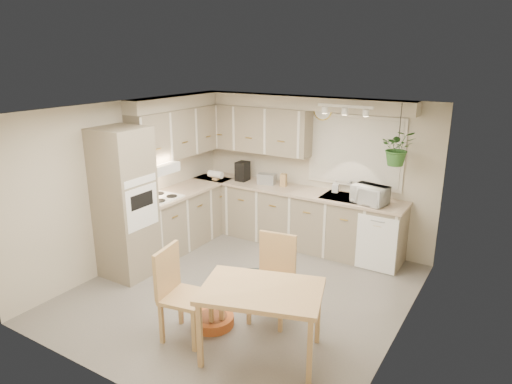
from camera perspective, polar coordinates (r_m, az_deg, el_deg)
floor at (r=6.19m, az=-1.68°, el=-12.36°), size 4.20×4.20×0.00m
ceiling at (r=5.43m, az=-1.90°, el=10.30°), size 4.20×4.20×0.00m
wall_back at (r=7.47m, az=7.07°, el=2.66°), size 4.00×0.04×2.40m
wall_front at (r=4.23m, az=-17.75°, el=-9.51°), size 4.00×0.04×2.40m
wall_left at (r=6.95m, az=-15.72°, el=1.06°), size 0.04×4.20×2.40m
wall_right at (r=4.96m, az=18.05°, el=-5.57°), size 0.04×4.20×2.40m
base_cab_left at (r=7.57m, az=-8.90°, el=-3.16°), size 0.60×1.85×0.90m
base_cab_back at (r=7.51m, az=4.52°, el=-3.17°), size 3.60×0.60×0.90m
counter_left at (r=7.42m, az=-9.01°, el=0.24°), size 0.64×1.89×0.04m
counter_back at (r=7.36m, az=4.57°, el=0.25°), size 3.64×0.64×0.04m
oven_stack at (r=6.52m, az=-16.05°, el=-1.39°), size 0.65×0.65×2.10m
wall_oven_face at (r=6.30m, az=-14.06°, el=-1.88°), size 0.02×0.56×0.58m
upper_cab_left at (r=7.40m, az=-9.51°, el=7.37°), size 0.35×2.00×0.75m
upper_cab_back at (r=7.65m, az=-0.19°, el=7.91°), size 2.00×0.35×0.75m
soffit_left at (r=7.35m, az=-9.84°, el=11.03°), size 0.30×2.00×0.20m
soffit_back at (r=7.23m, az=5.42°, el=11.10°), size 3.60×0.30×0.20m
cooktop at (r=7.00m, az=-11.98°, el=-0.74°), size 0.52×0.58×0.02m
range_hood at (r=6.89m, az=-12.34°, el=2.90°), size 0.40×0.60×0.14m
window_blinds at (r=7.10m, az=12.24°, el=4.97°), size 1.40×0.02×1.00m
window_frame at (r=7.11m, az=12.27°, el=4.98°), size 1.50×0.02×1.10m
sink at (r=7.03m, az=11.15°, el=-0.99°), size 0.70×0.48×0.10m
dishwasher_front at (r=6.75m, az=14.77°, el=-6.34°), size 0.58×0.02×0.83m
track_light_bar at (r=6.50m, az=11.08°, el=10.49°), size 0.80×0.04×0.04m
wall_clock at (r=7.20m, az=8.36°, el=10.02°), size 0.30×0.03×0.30m
dining_table at (r=4.88m, az=0.67°, el=-15.92°), size 1.40×1.14×0.76m
chair_left at (r=5.12m, az=-8.76°, el=-12.59°), size 0.56×0.56×1.04m
chair_back at (r=5.38m, az=1.87°, el=-10.98°), size 0.54×0.54×1.02m
braided_rug at (r=6.32m, az=0.80°, el=-11.64°), size 1.32×1.01×0.01m
pet_bed at (r=5.52m, az=-5.45°, el=-15.67°), size 0.51×0.51×0.11m
microwave at (r=6.76m, az=14.06°, el=-0.09°), size 0.53×0.36×0.33m
soap_bottle at (r=7.22m, az=9.89°, el=0.28°), size 0.13×0.22×0.10m
hanging_plant at (r=6.52m, az=17.29°, el=4.82°), size 0.59×0.62×0.39m
coffee_maker at (r=7.78m, az=-1.69°, el=2.62°), size 0.19×0.23×0.33m
toaster at (r=7.58m, az=1.33°, el=1.65°), size 0.31×0.22×0.17m
knife_block at (r=7.46m, az=3.46°, el=1.50°), size 0.11×0.11×0.21m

